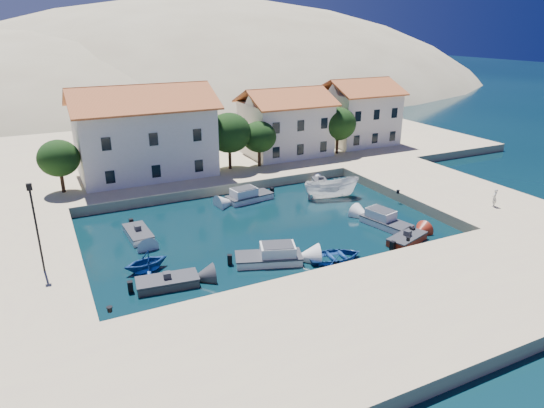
{
  "coord_description": "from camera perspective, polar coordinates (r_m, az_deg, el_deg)",
  "views": [
    {
      "loc": [
        -16.53,
        -25.17,
        16.77
      ],
      "look_at": [
        0.97,
        10.38,
        2.0
      ],
      "focal_mm": 32.0,
      "sensor_mm": 36.0,
      "label": 1
    }
  ],
  "objects": [
    {
      "name": "motorboat_white_ne",
      "position": [
        53.64,
        5.76,
        2.46
      ],
      "size": [
        2.35,
        3.41,
        1.25
      ],
      "rotation": [
        0.0,
        0.0,
        1.26
      ],
      "color": "white",
      "rests_on": "ground"
    },
    {
      "name": "lamppost",
      "position": [
        35.29,
        -26.1,
        -1.65
      ],
      "size": [
        0.35,
        0.25,
        6.22
      ],
      "color": "black",
      "rests_on": "quay_west"
    },
    {
      "name": "cabin_cruiser_east",
      "position": [
        43.72,
        13.27,
        -2.02
      ],
      "size": [
        2.88,
        4.96,
        1.6
      ],
      "rotation": [
        0.0,
        0.0,
        1.8
      ],
      "color": "white",
      "rests_on": "ground"
    },
    {
      "name": "quay_west",
      "position": [
        38.83,
        -27.41,
        -6.81
      ],
      "size": [
        8.0,
        20.0,
        1.0
      ],
      "primitive_type": "cube",
      "color": "#CDBC8C",
      "rests_on": "ground"
    },
    {
      "name": "motorboat_red_se",
      "position": [
        41.09,
        15.59,
        -3.99
      ],
      "size": [
        4.09,
        2.8,
        1.25
      ],
      "rotation": [
        0.0,
        0.0,
        0.33
      ],
      "color": "maroon",
      "rests_on": "ground"
    },
    {
      "name": "cabin_cruiser_south",
      "position": [
        36.32,
        -0.4,
        -6.21
      ],
      "size": [
        5.36,
        3.63,
        1.6
      ],
      "rotation": [
        0.0,
        0.0,
        -0.34
      ],
      "color": "white",
      "rests_on": "ground"
    },
    {
      "name": "quay_east",
      "position": [
        53.59,
        19.29,
        1.59
      ],
      "size": [
        11.0,
        20.0,
        1.0
      ],
      "primitive_type": "cube",
      "color": "#CDBC8C",
      "rests_on": "ground"
    },
    {
      "name": "quay_south",
      "position": [
        30.09,
        12.53,
        -12.85
      ],
      "size": [
        52.0,
        12.0,
        1.0
      ],
      "primitive_type": "cube",
      "color": "#CDBC8C",
      "rests_on": "ground"
    },
    {
      "name": "rowboat_west",
      "position": [
        36.6,
        -14.54,
        -7.54
      ],
      "size": [
        3.59,
        3.24,
        1.68
      ],
      "primitive_type": "imported",
      "rotation": [
        0.0,
        0.0,
        -1.4
      ],
      "color": "navy",
      "rests_on": "ground"
    },
    {
      "name": "bollards",
      "position": [
        38.21,
        6.81,
        -3.84
      ],
      "size": [
        29.36,
        9.56,
        0.3
      ],
      "color": "black",
      "rests_on": "ground"
    },
    {
      "name": "hills",
      "position": [
        158.53,
        -11.82,
        5.33
      ],
      "size": [
        254.0,
        176.0,
        99.0
      ],
      "color": "tan",
      "rests_on": "ground"
    },
    {
      "name": "quay_north",
      "position": [
        67.81,
        -9.62,
        6.27
      ],
      "size": [
        80.0,
        36.0,
        1.0
      ],
      "primitive_type": "cube",
      "color": "#CDBC8C",
      "rests_on": "ground"
    },
    {
      "name": "motorboat_white_west",
      "position": [
        42.08,
        -15.46,
        -3.39
      ],
      "size": [
        1.94,
        4.06,
        1.25
      ],
      "rotation": [
        0.0,
        0.0,
        -1.53
      ],
      "color": "white",
      "rests_on": "ground"
    },
    {
      "name": "trees",
      "position": [
        56.1,
        -3.58,
        8.12
      ],
      "size": [
        37.3,
        5.3,
        6.45
      ],
      "color": "#382314",
      "rests_on": "quay_north"
    },
    {
      "name": "building_left",
      "position": [
        55.27,
        -14.87,
        8.46
      ],
      "size": [
        14.7,
        9.45,
        9.7
      ],
      "color": "silver",
      "rests_on": "quay_north"
    },
    {
      "name": "motorboat_grey_sw",
      "position": [
        34.07,
        -12.18,
        -8.99
      ],
      "size": [
        4.35,
        2.33,
        1.25
      ],
      "rotation": [
        0.0,
        0.0,
        -0.12
      ],
      "color": "#343539",
      "rests_on": "ground"
    },
    {
      "name": "cabin_cruiser_north",
      "position": [
        48.92,
        -2.67,
        0.97
      ],
      "size": [
        4.95,
        2.65,
        1.6
      ],
      "rotation": [
        0.0,
        0.0,
        3.29
      ],
      "color": "white",
      "rests_on": "ground"
    },
    {
      "name": "pedestrian",
      "position": [
        48.73,
        24.71,
        0.67
      ],
      "size": [
        0.73,
        0.65,
        1.68
      ],
      "primitive_type": "imported",
      "rotation": [
        0.0,
        0.0,
        3.67
      ],
      "color": "beige",
      "rests_on": "quay_east"
    },
    {
      "name": "building_right",
      "position": [
        69.38,
        10.15,
        10.76
      ],
      "size": [
        9.45,
        8.4,
        8.8
      ],
      "color": "silver",
      "rests_on": "quay_north"
    },
    {
      "name": "ground",
      "position": [
        34.46,
        6.27,
        -8.81
      ],
      "size": [
        400.0,
        400.0,
        0.0
      ],
      "primitive_type": "plane",
      "color": "black",
      "rests_on": "ground"
    },
    {
      "name": "boat_east",
      "position": [
        50.14,
        6.98,
        0.75
      ],
      "size": [
        6.11,
        3.53,
        2.22
      ],
      "primitive_type": "imported",
      "rotation": [
        0.0,
        0.0,
        1.32
      ],
      "color": "white",
      "rests_on": "ground"
    },
    {
      "name": "building_mid",
      "position": [
        62.3,
        1.57,
        9.75
      ],
      "size": [
        10.5,
        8.4,
        8.3
      ],
      "color": "silver",
      "rests_on": "quay_north"
    },
    {
      "name": "rowboat_south",
      "position": [
        37.22,
        7.42,
        -6.52
      ],
      "size": [
        4.55,
        3.52,
        0.87
      ],
      "primitive_type": "imported",
      "rotation": [
        0.0,
        0.0,
        1.44
      ],
      "color": "navy",
      "rests_on": "ground"
    }
  ]
}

